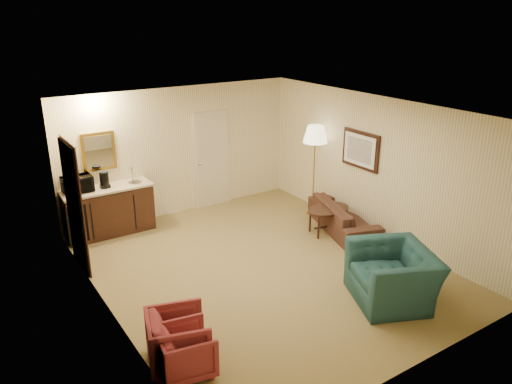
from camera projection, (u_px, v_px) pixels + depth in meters
ground at (263, 268)px, 8.23m from camera, size 6.00×6.00×0.00m
room_walls at (232, 158)px, 8.19m from camera, size 5.02×6.01×2.61m
wetbar_cabinet at (109, 210)px, 9.36m from camera, size 1.64×0.58×0.92m
sofa at (344, 212)px, 9.53m from camera, size 1.11×1.97×0.74m
teal_armchair at (393, 267)px, 7.15m from camera, size 1.21×1.43×1.06m
rose_chair_near at (178, 337)px, 5.90m from camera, size 0.84×0.87×0.73m
rose_chair_far at (186, 349)px, 5.76m from camera, size 0.68×0.71×0.63m
coffee_table at (328, 221)px, 9.43m from camera, size 0.98×0.77×0.50m
floor_lamp at (314, 170)px, 10.14m from camera, size 0.56×0.56×1.87m
waste_bin at (147, 219)px, 9.77m from camera, size 0.26×0.26×0.28m
microwave at (77, 183)px, 8.92m from camera, size 0.52×0.29×0.35m
coffee_maker at (104, 180)px, 9.13m from camera, size 0.21×0.21×0.31m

